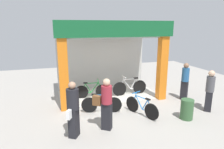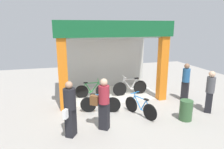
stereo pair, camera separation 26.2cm
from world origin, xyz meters
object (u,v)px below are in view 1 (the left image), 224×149
Objects in this scene: bicycle_parked_0 at (142,107)px; pedestrian_2 at (73,109)px; bicycle_inside_1 at (130,87)px; bicycle_parked_1 at (101,104)px; pedestrian_3 at (106,103)px; pedestrian_0 at (185,81)px; pedestrian_1 at (210,90)px; bicycle_inside_0 at (92,91)px; trash_bin at (187,109)px.

bicycle_parked_0 is 0.83× the size of pedestrian_2.
bicycle_inside_1 is 4.32m from pedestrian_2.
bicycle_parked_1 is 0.89× the size of pedestrian_3.
bicycle_parked_0 is 2.83m from pedestrian_0.
pedestrian_1 is at bearing -7.52° from bicycle_parked_0.
bicycle_inside_1 is at bearing -3.35° from bicycle_inside_0.
pedestrian_3 is at bearing -97.57° from bicycle_parked_1.
bicycle_parked_0 is 1.97× the size of trash_bin.
pedestrian_3 is (-1.53, -0.57, 0.55)m from bicycle_parked_0.
bicycle_parked_0 is at bearing -59.76° from bicycle_inside_0.
trash_bin is at bearing -2.96° from pedestrian_3.
pedestrian_3 is (-0.13, -2.97, 0.54)m from bicycle_inside_0.
pedestrian_0 is at bearing 56.32° from trash_bin.
bicycle_inside_0 is 1.03× the size of bicycle_parked_1.
bicycle_inside_1 is at bearing 78.74° from bicycle_parked_0.
pedestrian_2 is at bearing -130.15° from bicycle_parked_1.
pedestrian_0 is 4.41m from pedestrian_3.
bicycle_inside_0 reaches higher than bicycle_parked_1.
pedestrian_2 is at bearing -164.17° from bicycle_parked_0.
bicycle_inside_1 is 1.03× the size of pedestrian_0.
pedestrian_0 reaches higher than bicycle_parked_0.
bicycle_parked_0 is at bearing 15.83° from pedestrian_2.
bicycle_parked_1 reaches higher than bicycle_parked_0.
bicycle_inside_0 is 0.95× the size of pedestrian_1.
bicycle_parked_1 is 1.40m from pedestrian_3.
bicycle_parked_1 is 0.90× the size of pedestrian_0.
pedestrian_1 is (2.71, -0.36, 0.50)m from bicycle_parked_0.
bicycle_parked_1 is (-1.36, 0.71, 0.00)m from bicycle_parked_0.
pedestrian_0 is at bearing 21.09° from bicycle_parked_0.
bicycle_parked_1 is at bearing -139.03° from bicycle_inside_1.
pedestrian_3 is (-4.12, -1.57, 0.02)m from pedestrian_0.
bicycle_parked_0 is at bearing 172.48° from pedestrian_1.
bicycle_inside_1 is (1.86, -0.11, 0.04)m from bicycle_inside_0.
bicycle_inside_0 is 0.91× the size of pedestrian_2.
pedestrian_0 is 5.45m from pedestrian_2.
bicycle_inside_0 is 3.02m from pedestrian_3.
trash_bin is (-1.15, -1.72, -0.51)m from pedestrian_0.
bicycle_parked_0 is 2.74m from pedestrian_2.
bicycle_parked_1 is at bearing -88.68° from bicycle_inside_0.
bicycle_inside_1 is at bearing 130.39° from pedestrian_1.
pedestrian_1 reaches higher than bicycle_inside_1.
pedestrian_0 is (3.99, -1.40, 0.53)m from bicycle_inside_0.
pedestrian_2 reaches higher than pedestrian_0.
pedestrian_1 is at bearing -49.61° from bicycle_inside_1.
pedestrian_3 is (1.05, 0.16, -0.01)m from pedestrian_2.
pedestrian_2 is (-3.04, -3.03, 0.52)m from bicycle_inside_1.
bicycle_inside_0 reaches higher than trash_bin.
bicycle_inside_0 is 0.93× the size of pedestrian_0.
bicycle_inside_1 is at bearing 108.10° from trash_bin.
bicycle_parked_0 is at bearing -158.91° from pedestrian_0.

